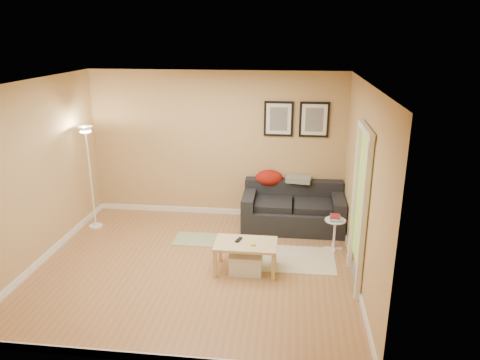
{
  "coord_description": "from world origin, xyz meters",
  "views": [
    {
      "loc": [
        1.32,
        -5.64,
        3.21
      ],
      "look_at": [
        0.55,
        0.85,
        1.05
      ],
      "focal_mm": 33.64,
      "sensor_mm": 36.0,
      "label": 1
    }
  ],
  "objects": [
    {
      "name": "plaid_throw",
      "position": [
        1.46,
        1.83,
        0.78
      ],
      "size": [
        0.45,
        0.32,
        0.1
      ],
      "primitive_type": null,
      "rotation": [
        0.0,
        0.0,
        -0.14
      ],
      "color": "tan",
      "rests_on": "sofa"
    },
    {
      "name": "coffee_table",
      "position": [
        0.73,
        -0.03,
        0.21
      ],
      "size": [
        0.93,
        0.65,
        0.43
      ],
      "primitive_type": null,
      "rotation": [
        0.0,
        0.0,
        -0.16
      ],
      "color": "#D9C384",
      "rests_on": "ground"
    },
    {
      "name": "wall_left",
      "position": [
        -2.25,
        0.0,
        1.3
      ],
      "size": [
        0.0,
        4.0,
        4.0
      ],
      "primitive_type": "plane",
      "rotation": [
        1.57,
        0.0,
        1.57
      ],
      "color": "tan",
      "rests_on": "ground"
    },
    {
      "name": "green_runner",
      "position": [
        -0.16,
        0.85,
        0.01
      ],
      "size": [
        0.7,
        0.5,
        0.01
      ],
      "primitive_type": "cube",
      "color": "#668C4C",
      "rests_on": "ground"
    },
    {
      "name": "doorway",
      "position": [
        2.2,
        -0.15,
        1.02
      ],
      "size": [
        0.12,
        1.01,
        2.13
      ],
      "primitive_type": null,
      "color": "white",
      "rests_on": "ground"
    },
    {
      "name": "red_throw",
      "position": [
        0.95,
        1.87,
        0.77
      ],
      "size": [
        0.48,
        0.36,
        0.28
      ],
      "primitive_type": null,
      "color": "maroon",
      "rests_on": "sofa"
    },
    {
      "name": "baseboard_right",
      "position": [
        2.24,
        0.0,
        0.05
      ],
      "size": [
        0.02,
        4.0,
        0.1
      ],
      "primitive_type": "cube",
      "color": "white",
      "rests_on": "ground"
    },
    {
      "name": "sofa",
      "position": [
        1.38,
        1.53,
        0.38
      ],
      "size": [
        1.7,
        0.9,
        0.75
      ],
      "primitive_type": null,
      "color": "black",
      "rests_on": "ground"
    },
    {
      "name": "baseboard_back",
      "position": [
        0.0,
        1.99,
        0.05
      ],
      "size": [
        4.5,
        0.02,
        0.1
      ],
      "primitive_type": "cube",
      "color": "white",
      "rests_on": "ground"
    },
    {
      "name": "wall_front",
      "position": [
        0.0,
        -2.0,
        1.3
      ],
      "size": [
        4.5,
        0.0,
        4.5
      ],
      "primitive_type": "plane",
      "rotation": [
        -1.57,
        0.0,
        0.0
      ],
      "color": "tan",
      "rests_on": "ground"
    },
    {
      "name": "wall_right",
      "position": [
        2.25,
        0.0,
        1.3
      ],
      "size": [
        0.0,
        4.0,
        4.0
      ],
      "primitive_type": "plane",
      "rotation": [
        1.57,
        0.0,
        -1.57
      ],
      "color": "tan",
      "rests_on": "ground"
    },
    {
      "name": "ceiling",
      "position": [
        0.0,
        0.0,
        2.6
      ],
      "size": [
        4.5,
        4.5,
        0.0
      ],
      "primitive_type": "plane",
      "rotation": [
        3.14,
        0.0,
        0.0
      ],
      "color": "white",
      "rests_on": "wall_back"
    },
    {
      "name": "side_table",
      "position": [
        2.02,
        0.79,
        0.24
      ],
      "size": [
        0.32,
        0.32,
        0.49
      ],
      "primitive_type": null,
      "color": "white",
      "rests_on": "ground"
    },
    {
      "name": "remote_control",
      "position": [
        0.63,
        0.03,
        0.44
      ],
      "size": [
        0.1,
        0.17,
        0.02
      ],
      "primitive_type": "cube",
      "rotation": [
        0.0,
        0.0,
        -0.3
      ],
      "color": "black",
      "rests_on": "coffee_table"
    },
    {
      "name": "framed_print_left",
      "position": [
        1.08,
        1.98,
        1.8
      ],
      "size": [
        0.5,
        0.04,
        0.6
      ],
      "primitive_type": null,
      "color": "black",
      "rests_on": "wall_back"
    },
    {
      "name": "floor",
      "position": [
        0.0,
        0.0,
        0.0
      ],
      "size": [
        4.5,
        4.5,
        0.0
      ],
      "primitive_type": "plane",
      "color": "#A36C46",
      "rests_on": "ground"
    },
    {
      "name": "floor_lamp",
      "position": [
        -2.0,
        1.15,
        0.84
      ],
      "size": [
        0.23,
        0.23,
        1.77
      ],
      "primitive_type": null,
      "color": "white",
      "rests_on": "ground"
    },
    {
      "name": "baseboard_left",
      "position": [
        -2.24,
        0.0,
        0.05
      ],
      "size": [
        0.02,
        4.0,
        0.1
      ],
      "primitive_type": "cube",
      "color": "white",
      "rests_on": "ground"
    },
    {
      "name": "baseboard_front",
      "position": [
        0.0,
        -1.99,
        0.05
      ],
      "size": [
        4.5,
        0.02,
        0.1
      ],
      "primitive_type": "cube",
      "color": "white",
      "rests_on": "ground"
    },
    {
      "name": "book_stack",
      "position": [
        2.02,
        0.79,
        0.52
      ],
      "size": [
        0.18,
        0.23,
        0.07
      ],
      "primitive_type": null,
      "rotation": [
        0.0,
        0.0,
        -0.07
      ],
      "color": "teal",
      "rests_on": "side_table"
    },
    {
      "name": "storage_bin",
      "position": [
        0.74,
        -0.08,
        0.14
      ],
      "size": [
        0.46,
        0.34,
        0.29
      ],
      "primitive_type": null,
      "color": "white",
      "rests_on": "ground"
    },
    {
      "name": "wall_back",
      "position": [
        0.0,
        2.0,
        1.3
      ],
      "size": [
        4.5,
        0.0,
        4.5
      ],
      "primitive_type": "plane",
      "rotation": [
        1.57,
        0.0,
        0.0
      ],
      "color": "tan",
      "rests_on": "ground"
    },
    {
      "name": "tape_roll",
      "position": [
        0.84,
        -0.1,
        0.44
      ],
      "size": [
        0.07,
        0.07,
        0.03
      ],
      "primitive_type": "cylinder",
      "color": "yellow",
      "rests_on": "coffee_table"
    },
    {
      "name": "framed_print_right",
      "position": [
        1.68,
        1.98,
        1.8
      ],
      "size": [
        0.5,
        0.04,
        0.6
      ],
      "primitive_type": null,
      "color": "black",
      "rests_on": "wall_back"
    },
    {
      "name": "area_rug",
      "position": [
        1.39,
        0.37,
        0.01
      ],
      "size": [
        1.25,
        0.85,
        0.01
      ],
      "primitive_type": "cube",
      "color": "beige",
      "rests_on": "ground"
    }
  ]
}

